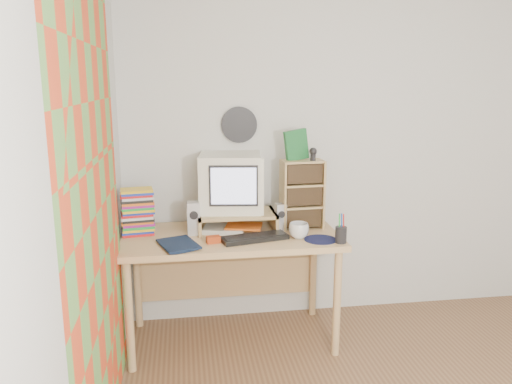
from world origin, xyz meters
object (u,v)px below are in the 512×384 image
object	(u,v)px
crt_monitor	(231,183)
diary	(162,245)
keyboard	(255,238)
desk	(230,251)
dvd_stack	(138,213)
cd_rack	(302,194)
mug	(299,231)

from	to	relation	value
crt_monitor	diary	size ratio (longest dim) A/B	1.63
crt_monitor	keyboard	distance (m)	0.43
desk	dvd_stack	size ratio (longest dim) A/B	4.92
keyboard	cd_rack	world-z (taller)	cd_rack
desk	diary	world-z (taller)	diary
mug	crt_monitor	bearing A→B (deg)	143.48
keyboard	dvd_stack	bearing A→B (deg)	148.60
crt_monitor	mug	size ratio (longest dim) A/B	3.18
crt_monitor	cd_rack	distance (m)	0.48
dvd_stack	cd_rack	distance (m)	1.09
dvd_stack	cd_rack	xyz separation A→B (m)	(1.09, -0.01, 0.09)
dvd_stack	cd_rack	size ratio (longest dim) A/B	0.61
crt_monitor	diary	bearing A→B (deg)	-132.87
desk	dvd_stack	world-z (taller)	dvd_stack
desk	dvd_stack	distance (m)	0.66
crt_monitor	mug	world-z (taller)	crt_monitor
cd_rack	crt_monitor	bearing A→B (deg)	169.14
desk	dvd_stack	bearing A→B (deg)	176.81
cd_rack	desk	bearing A→B (deg)	179.52
cd_rack	diary	size ratio (longest dim) A/B	1.88
desk	mug	world-z (taller)	mug
crt_monitor	mug	xyz separation A→B (m)	(0.40, -0.30, -0.26)
keyboard	diary	size ratio (longest dim) A/B	1.71
diary	desk	bearing A→B (deg)	15.14
keyboard	desk	bearing A→B (deg)	110.05
dvd_stack	diary	world-z (taller)	dvd_stack
desk	diary	xyz separation A→B (m)	(-0.43, -0.29, 0.16)
keyboard	cd_rack	size ratio (longest dim) A/B	0.91
cd_rack	diary	bearing A→B (deg)	-164.37
desk	mug	distance (m)	0.50
desk	crt_monitor	size ratio (longest dim) A/B	3.49
cd_rack	dvd_stack	bearing A→B (deg)	176.27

